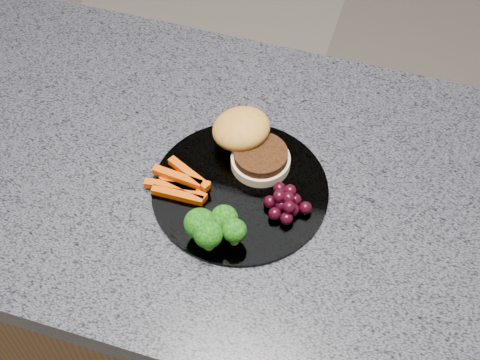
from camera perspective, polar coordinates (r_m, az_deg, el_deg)
name	(u,v)px	position (r m, az deg, el deg)	size (l,w,h in m)	color
island_cabinet	(207,307)	(1.41, -2.85, -10.77)	(1.20, 0.60, 0.86)	brown
countertop	(195,175)	(1.03, -3.84, 0.45)	(1.20, 0.60, 0.04)	#53535E
plate	(240,189)	(0.98, 0.00, -0.81)	(0.26, 0.26, 0.01)	white
burger	(248,141)	(1.01, 0.69, 3.34)	(0.16, 0.15, 0.05)	beige
carrot_sticks	(181,183)	(0.98, -5.10, -0.27)	(0.10, 0.06, 0.02)	#D54803
broccoli	(213,227)	(0.90, -2.31, -4.00)	(0.09, 0.07, 0.05)	#557E2E
grape_bunch	(286,202)	(0.95, 3.91, -1.92)	(0.07, 0.07, 0.03)	black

